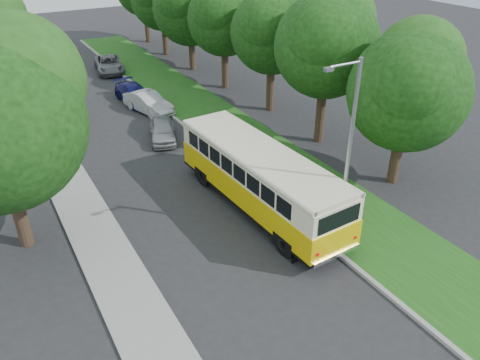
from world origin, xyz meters
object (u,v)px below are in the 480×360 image
lamppost_near (348,150)px  vintage_bus (260,180)px  lamppost_far (29,70)px  car_grey (109,64)px  car_blue (134,94)px  car_white (148,102)px  car_silver (162,130)px

lamppost_near → vintage_bus: 5.00m
lamppost_far → car_grey: lamppost_far is taller
lamppost_near → vintage_bus: (-1.55, 3.84, -2.80)m
car_blue → car_white: bearing=-89.5°
car_blue → car_grey: 8.60m
lamppost_far → vintage_bus: lamppost_far is taller
lamppost_near → car_grey: bearing=92.3°
lamppost_near → vintage_bus: bearing=112.0°
lamppost_far → car_blue: size_ratio=1.64×
car_blue → lamppost_far: bearing=-164.6°
lamppost_far → car_silver: (6.33, -4.95, -3.48)m
car_silver → car_blue: size_ratio=0.82×
lamppost_far → car_blue: lamppost_far is taller
vintage_bus → car_white: vintage_bus is taller
lamppost_far → car_grey: size_ratio=1.54×
lamppost_far → car_blue: 8.24m
car_grey → car_white: bearing=-83.4°
lamppost_near → car_blue: (-1.83, 20.95, -3.71)m
lamppost_near → vintage_bus: lamppost_near is taller
lamppost_near → vintage_bus: size_ratio=0.76×
vintage_bus → car_blue: (-0.28, 17.11, -0.91)m
car_white → car_blue: car_white is taller
car_silver → car_blue: 7.44m
car_silver → car_white: size_ratio=0.87×
lamppost_near → car_white: bearing=95.1°
car_silver → lamppost_near: bearing=-60.6°
car_silver → car_white: bearing=98.0°
vintage_bus → car_grey: bearing=86.5°
car_white → car_grey: bearing=72.9°
vintage_bus → car_grey: vintage_bus is taller
lamppost_far → vintage_bus: size_ratio=0.71×
car_white → car_grey: (0.45, 11.03, -0.03)m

